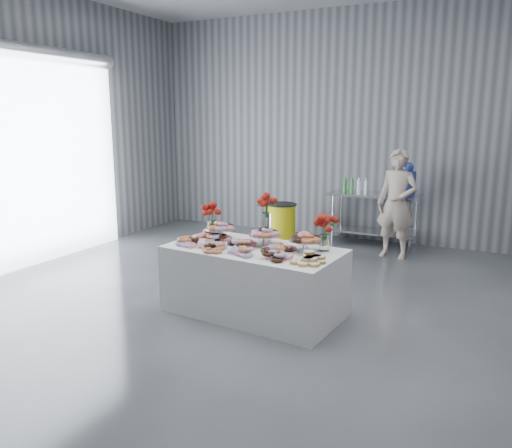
% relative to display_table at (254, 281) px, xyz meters
% --- Properties ---
extents(ground, '(9.00, 9.00, 0.00)m').
position_rel_display_table_xyz_m(ground, '(0.15, -0.50, -0.38)').
color(ground, '#3A3D42').
rests_on(ground, ground).
extents(room_walls, '(8.04, 9.04, 4.02)m').
position_rel_display_table_xyz_m(room_walls, '(-0.12, -0.43, 2.26)').
color(room_walls, gray).
rests_on(room_walls, ground).
extents(display_table, '(1.98, 1.16, 0.75)m').
position_rel_display_table_xyz_m(display_table, '(0.00, 0.00, 0.00)').
color(display_table, white).
rests_on(display_table, ground).
extents(prep_table, '(1.50, 0.60, 0.90)m').
position_rel_display_table_xyz_m(prep_table, '(0.47, 3.60, 0.24)').
color(prep_table, silver).
rests_on(prep_table, ground).
extents(donut_mounds, '(1.87, 0.96, 0.09)m').
position_rel_display_table_xyz_m(donut_mounds, '(-0.00, -0.05, 0.42)').
color(donut_mounds, '#BC6F44').
rests_on(donut_mounds, display_table).
extents(cake_stand_left, '(0.36, 0.36, 0.17)m').
position_rel_display_table_xyz_m(cake_stand_left, '(-0.53, 0.20, 0.52)').
color(cake_stand_left, silver).
rests_on(cake_stand_left, display_table).
extents(cake_stand_mid, '(0.36, 0.36, 0.17)m').
position_rel_display_table_xyz_m(cake_stand_mid, '(0.06, 0.15, 0.52)').
color(cake_stand_mid, silver).
rests_on(cake_stand_mid, display_table).
extents(cake_stand_right, '(0.36, 0.36, 0.17)m').
position_rel_display_table_xyz_m(cake_stand_right, '(0.56, 0.10, 0.52)').
color(cake_stand_right, silver).
rests_on(cake_stand_right, display_table).
extents(danish_pile, '(0.48, 0.48, 0.11)m').
position_rel_display_table_xyz_m(danish_pile, '(0.73, -0.22, 0.43)').
color(danish_pile, white).
rests_on(danish_pile, display_table).
extents(bouquet_left, '(0.26, 0.26, 0.42)m').
position_rel_display_table_xyz_m(bouquet_left, '(-0.73, 0.31, 0.67)').
color(bouquet_left, white).
rests_on(bouquet_left, display_table).
extents(bouquet_right, '(0.26, 0.26, 0.42)m').
position_rel_display_table_xyz_m(bouquet_right, '(0.72, 0.24, 0.67)').
color(bouquet_right, white).
rests_on(bouquet_right, display_table).
extents(bouquet_center, '(0.26, 0.26, 0.57)m').
position_rel_display_table_xyz_m(bouquet_center, '(-0.02, 0.35, 0.75)').
color(bouquet_center, silver).
rests_on(bouquet_center, display_table).
extents(water_jug, '(0.28, 0.28, 0.55)m').
position_rel_display_table_xyz_m(water_jug, '(0.97, 3.60, 0.77)').
color(water_jug, blue).
rests_on(water_jug, prep_table).
extents(drink_bottles, '(0.54, 0.08, 0.27)m').
position_rel_display_table_xyz_m(drink_bottles, '(0.15, 3.50, 0.66)').
color(drink_bottles, '#268C33').
rests_on(drink_bottles, prep_table).
extents(person, '(0.68, 0.51, 1.69)m').
position_rel_display_table_xyz_m(person, '(0.95, 3.02, 0.47)').
color(person, '#CC8C93').
rests_on(person, ground).
extents(trash_barrel, '(0.53, 0.53, 0.68)m').
position_rel_display_table_xyz_m(trash_barrel, '(-1.04, 3.15, -0.03)').
color(trash_barrel, yellow).
rests_on(trash_barrel, ground).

